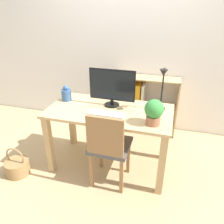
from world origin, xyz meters
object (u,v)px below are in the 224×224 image
monitor (112,86)px  potted_plant (154,111)px  vase (66,94)px  chair (109,146)px  basket (17,167)px  keyboard (106,114)px  bookshelf (135,105)px  desk_lamp (162,86)px

monitor → potted_plant: (0.50, -0.31, -0.09)m
vase → chair: (0.65, -0.42, -0.33)m
chair → basket: chair is taller
keyboard → vase: 0.61m
monitor → vase: (-0.56, -0.01, -0.15)m
vase → bookshelf: size_ratio=0.21×
monitor → vase: monitor is taller
desk_lamp → basket: (-1.50, -0.57, -0.93)m
bookshelf → basket: size_ratio=2.58×
monitor → vase: bearing=-179.1°
chair → potted_plant: bearing=22.4°
desk_lamp → bookshelf: (-0.41, 0.84, -0.62)m
chair → monitor: bearing=107.6°
chair → bookshelf: (0.03, 1.25, -0.08)m
basket → chair: bearing=8.1°
keyboard → chair: (0.09, -0.19, -0.26)m
potted_plant → chair: bearing=-163.2°
keyboard → chair: chair is taller
potted_plant → monitor: bearing=148.3°
keyboard → vase: bearing=157.6°
potted_plant → basket: potted_plant is taller
potted_plant → basket: (-1.46, -0.27, -0.78)m
desk_lamp → potted_plant: size_ratio=1.87×
bookshelf → chair: bearing=-91.6°
potted_plant → basket: bearing=-169.4°
chair → bookshelf: size_ratio=0.97×
keyboard → chair: size_ratio=0.45×
potted_plant → keyboard: bearing=172.3°
monitor → basket: bearing=-149.1°
basket → monitor: bearing=30.9°
keyboard → chair: bearing=-64.2°
vase → potted_plant: (1.06, -0.30, 0.06)m
potted_plant → vase: bearing=164.2°
chair → vase: bearing=152.8°
chair → bookshelf: bearing=94.0°
basket → keyboard: bearing=19.4°
monitor → chair: bearing=-78.0°
keyboard → bookshelf: bearing=83.2°
keyboard → potted_plant: potted_plant is taller
vase → keyboard: bearing=-22.4°
monitor → chair: (0.09, -0.43, -0.48)m
bookshelf → basket: 1.80m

